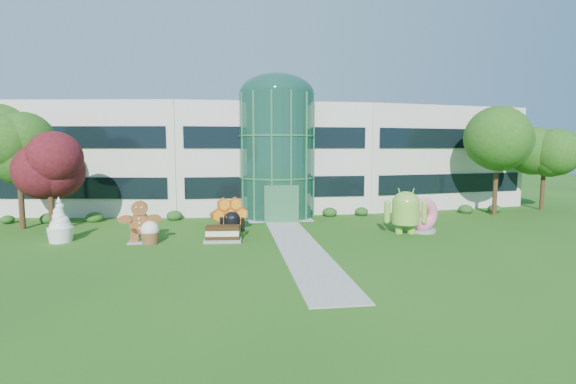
{
  "coord_description": "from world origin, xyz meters",
  "views": [
    {
      "loc": [
        -3.86,
        -21.62,
        5.53
      ],
      "look_at": [
        0.06,
        6.0,
        2.6
      ],
      "focal_mm": 26.0,
      "sensor_mm": 36.0,
      "label": 1
    }
  ],
  "objects": [
    {
      "name": "ground",
      "position": [
        0.0,
        0.0,
        0.0
      ],
      "size": [
        140.0,
        140.0,
        0.0
      ],
      "primitive_type": "plane",
      "color": "#215114",
      "rests_on": "ground"
    },
    {
      "name": "building",
      "position": [
        0.0,
        18.0,
        4.65
      ],
      "size": [
        46.0,
        15.0,
        9.3
      ],
      "primitive_type": null,
      "color": "beige",
      "rests_on": "ground"
    },
    {
      "name": "atrium",
      "position": [
        0.0,
        12.0,
        4.9
      ],
      "size": [
        6.0,
        6.0,
        9.8
      ],
      "primitive_type": "cylinder",
      "color": "#194738",
      "rests_on": "ground"
    },
    {
      "name": "walkway",
      "position": [
        0.0,
        2.0,
        0.02
      ],
      "size": [
        2.4,
        20.0,
        0.04
      ],
      "primitive_type": "cube",
      "color": "#9E9E93",
      "rests_on": "ground"
    },
    {
      "name": "tree_red",
      "position": [
        -15.5,
        7.5,
        3.0
      ],
      "size": [
        4.0,
        4.0,
        6.0
      ],
      "primitive_type": null,
      "color": "#3F0C14",
      "rests_on": "ground"
    },
    {
      "name": "trees_backdrop",
      "position": [
        0.0,
        13.0,
        4.2
      ],
      "size": [
        52.0,
        8.0,
        8.4
      ],
      "primitive_type": null,
      "color": "#204A12",
      "rests_on": "ground"
    },
    {
      "name": "android_green",
      "position": [
        7.45,
        3.77,
        1.62
      ],
      "size": [
        3.17,
        2.4,
        3.25
      ],
      "primitive_type": null,
      "rotation": [
        0.0,
        0.0,
        -0.18
      ],
      "color": "#75B339",
      "rests_on": "ground"
    },
    {
      "name": "android_black",
      "position": [
        -3.72,
        4.29,
        0.94
      ],
      "size": [
        1.91,
        1.54,
        1.89
      ],
      "primitive_type": null,
      "rotation": [
        0.0,
        0.0,
        -0.29
      ],
      "color": "black",
      "rests_on": "ground"
    },
    {
      "name": "donut",
      "position": [
        8.79,
        4.1,
        1.15
      ],
      "size": [
        2.42,
        1.62,
        2.3
      ],
      "primitive_type": null,
      "rotation": [
        0.0,
        0.0,
        0.27
      ],
      "color": "#DF5479",
      "rests_on": "ground"
    },
    {
      "name": "gingerbread",
      "position": [
        -9.07,
        3.41,
        1.26
      ],
      "size": [
        2.76,
        1.14,
        2.52
      ],
      "primitive_type": null,
      "rotation": [
        0.0,
        0.0,
        0.03
      ],
      "color": "maroon",
      "rests_on": "ground"
    },
    {
      "name": "ice_cream_sandwich",
      "position": [
        -4.27,
        2.98,
        0.49
      ],
      "size": [
        2.27,
        1.27,
        0.97
      ],
      "primitive_type": null,
      "rotation": [
        0.0,
        0.0,
        -0.08
      ],
      "color": "black",
      "rests_on": "ground"
    },
    {
      "name": "honeycomb",
      "position": [
        -3.85,
        6.22,
        1.02
      ],
      "size": [
        2.75,
        1.63,
        2.04
      ],
      "primitive_type": null,
      "rotation": [
        0.0,
        0.0,
        0.29
      ],
      "color": "orange",
      "rests_on": "ground"
    },
    {
      "name": "froyo",
      "position": [
        -13.8,
        4.3,
        1.32
      ],
      "size": [
        2.03,
        2.03,
        2.65
      ],
      "primitive_type": null,
      "rotation": [
        0.0,
        0.0,
        -0.4
      ],
      "color": "white",
      "rests_on": "ground"
    },
    {
      "name": "cupcake",
      "position": [
        -8.46,
        3.08,
        0.67
      ],
      "size": [
        1.28,
        1.28,
        1.35
      ],
      "primitive_type": null,
      "rotation": [
        0.0,
        0.0,
        -0.16
      ],
      "color": "white",
      "rests_on": "ground"
    }
  ]
}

